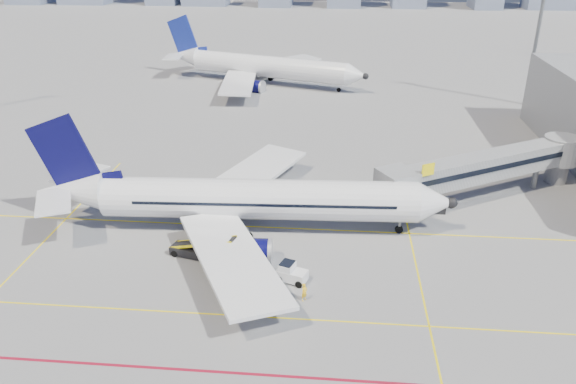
{
  "coord_description": "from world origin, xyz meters",
  "views": [
    {
      "loc": [
        6.72,
        -39.77,
        26.04
      ],
      "look_at": [
        2.4,
        7.73,
        4.0
      ],
      "focal_mm": 35.0,
      "sensor_mm": 36.0,
      "label": 1
    }
  ],
  "objects_px": {
    "baggage_tug": "(291,273)",
    "belt_loader": "(196,250)",
    "ramp_worker": "(304,292)",
    "main_aircraft": "(242,200)",
    "cargo_dolly": "(245,279)",
    "second_aircraft": "(261,66)"
  },
  "relations": [
    {
      "from": "baggage_tug",
      "to": "cargo_dolly",
      "type": "bearing_deg",
      "value": -131.03
    },
    {
      "from": "cargo_dolly",
      "to": "belt_loader",
      "type": "bearing_deg",
      "value": 133.83
    },
    {
      "from": "main_aircraft",
      "to": "belt_loader",
      "type": "distance_m",
      "value": 6.69
    },
    {
      "from": "main_aircraft",
      "to": "cargo_dolly",
      "type": "xyz_separation_m",
      "value": [
        1.94,
        -10.31,
        -2.0
      ]
    },
    {
      "from": "cargo_dolly",
      "to": "second_aircraft",
      "type": "bearing_deg",
      "value": 94.68
    },
    {
      "from": "belt_loader",
      "to": "ramp_worker",
      "type": "xyz_separation_m",
      "value": [
        9.91,
        -5.68,
        0.1
      ]
    },
    {
      "from": "belt_loader",
      "to": "main_aircraft",
      "type": "bearing_deg",
      "value": 72.98
    },
    {
      "from": "main_aircraft",
      "to": "belt_loader",
      "type": "relative_size",
      "value": 6.29
    },
    {
      "from": "second_aircraft",
      "to": "ramp_worker",
      "type": "height_order",
      "value": "second_aircraft"
    },
    {
      "from": "baggage_tug",
      "to": "cargo_dolly",
      "type": "height_order",
      "value": "cargo_dolly"
    },
    {
      "from": "baggage_tug",
      "to": "ramp_worker",
      "type": "relative_size",
      "value": 1.79
    },
    {
      "from": "baggage_tug",
      "to": "second_aircraft",
      "type": "bearing_deg",
      "value": 119.03
    },
    {
      "from": "cargo_dolly",
      "to": "belt_loader",
      "type": "distance_m",
      "value": 7.27
    },
    {
      "from": "main_aircraft",
      "to": "ramp_worker",
      "type": "bearing_deg",
      "value": -61.32
    },
    {
      "from": "main_aircraft",
      "to": "baggage_tug",
      "type": "bearing_deg",
      "value": -59.94
    },
    {
      "from": "main_aircraft",
      "to": "belt_loader",
      "type": "height_order",
      "value": "main_aircraft"
    },
    {
      "from": "cargo_dolly",
      "to": "ramp_worker",
      "type": "bearing_deg",
      "value": -9.69
    },
    {
      "from": "cargo_dolly",
      "to": "ramp_worker",
      "type": "height_order",
      "value": "cargo_dolly"
    },
    {
      "from": "baggage_tug",
      "to": "belt_loader",
      "type": "height_order",
      "value": "belt_loader"
    },
    {
      "from": "cargo_dolly",
      "to": "ramp_worker",
      "type": "distance_m",
      "value": 4.78
    },
    {
      "from": "ramp_worker",
      "to": "cargo_dolly",
      "type": "bearing_deg",
      "value": 122.07
    },
    {
      "from": "baggage_tug",
      "to": "belt_loader",
      "type": "relative_size",
      "value": 0.43
    }
  ]
}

